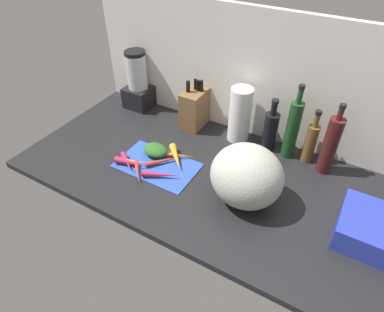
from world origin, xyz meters
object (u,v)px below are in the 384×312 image
at_px(carrot_2, 161,175).
at_px(winter_squash, 247,176).
at_px(bottle_3, 330,145).
at_px(carrot_5, 127,162).
at_px(bottle_0, 270,130).
at_px(cutting_board, 157,165).
at_px(carrot_4, 165,160).
at_px(blender_appliance, 138,83).
at_px(bottle_2, 311,142).
at_px(carrot_7, 176,155).
at_px(dish_rack, 382,233).
at_px(carrot_0, 133,162).
at_px(carrot_6, 130,163).
at_px(paper_towel_roll, 240,115).
at_px(carrot_1, 137,171).
at_px(bottle_1, 292,129).
at_px(knife_block, 194,108).
at_px(carrot_3, 176,157).

xyz_separation_m(carrot_2, winter_squash, (0.35, 0.06, 0.11)).
bearing_deg(bottle_3, carrot_5, -151.95).
xyz_separation_m(bottle_0, bottle_3, (0.26, -0.03, 0.03)).
height_order(cutting_board, carrot_5, carrot_5).
bearing_deg(carrot_4, blender_appliance, 138.60).
bearing_deg(carrot_2, bottle_2, 40.88).
xyz_separation_m(carrot_2, carrot_5, (-0.18, -0.01, -0.00)).
height_order(cutting_board, carrot_7, carrot_7).
distance_m(carrot_2, dish_rack, 0.85).
relative_size(carrot_0, carrot_6, 0.86).
distance_m(winter_squash, bottle_3, 0.41).
bearing_deg(carrot_0, paper_towel_roll, 52.92).
distance_m(cutting_board, winter_squash, 0.43).
distance_m(carrot_2, bottle_0, 0.54).
distance_m(bottle_2, bottle_3, 0.09).
height_order(paper_towel_roll, dish_rack, paper_towel_roll).
bearing_deg(carrot_6, carrot_5, 177.52).
distance_m(bottle_0, bottle_3, 0.27).
height_order(carrot_1, winter_squash, winter_squash).
relative_size(cutting_board, paper_towel_roll, 1.32).
bearing_deg(bottle_1, carrot_2, -134.17).
relative_size(carrot_1, bottle_3, 0.41).
distance_m(carrot_2, carrot_5, 0.18).
distance_m(carrot_0, bottle_0, 0.64).
distance_m(carrot_2, bottle_2, 0.67).
xyz_separation_m(carrot_1, carrot_5, (-0.08, 0.03, 0.00)).
relative_size(carrot_5, knife_block, 0.49).
distance_m(carrot_1, blender_appliance, 0.60).
bearing_deg(carrot_1, carrot_5, 161.32).
height_order(carrot_0, bottle_0, bottle_0).
distance_m(carrot_4, bottle_2, 0.65).
relative_size(bottle_1, bottle_2, 1.37).
xyz_separation_m(carrot_2, carrot_3, (-0.01, 0.13, 0.00)).
height_order(bottle_1, bottle_2, bottle_1).
relative_size(cutting_board, carrot_7, 2.17).
xyz_separation_m(carrot_4, bottle_0, (0.36, 0.34, 0.08)).
bearing_deg(paper_towel_roll, bottle_2, 0.54).
xyz_separation_m(carrot_1, carrot_3, (0.10, 0.16, 0.01)).
relative_size(carrot_1, carrot_4, 0.77).
xyz_separation_m(carrot_0, carrot_3, (0.15, 0.12, 0.00)).
distance_m(bottle_1, bottle_3, 0.17).
distance_m(cutting_board, knife_block, 0.38).
bearing_deg(blender_appliance, carrot_6, -57.94).
xyz_separation_m(carrot_7, bottle_0, (0.34, 0.28, 0.08)).
xyz_separation_m(cutting_board, bottle_1, (0.48, 0.36, 0.14)).
distance_m(bottle_2, dish_rack, 0.47).
height_order(carrot_2, carrot_4, carrot_2).
height_order(carrot_2, dish_rack, dish_rack).
height_order(carrot_7, bottle_3, bottle_3).
height_order(carrot_7, winter_squash, winter_squash).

